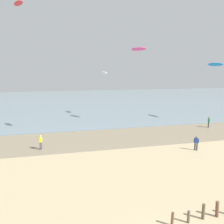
# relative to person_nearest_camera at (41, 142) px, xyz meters

# --- Properties ---
(wet_sand_strip) EXTENTS (120.00, 8.93, 0.01)m
(wet_sand_strip) POSITION_rel_person_nearest_camera_xyz_m (7.56, 2.51, -0.91)
(wet_sand_strip) COLOR gray
(wet_sand_strip) RESTS_ON ground
(sea) EXTENTS (160.00, 70.00, 0.10)m
(sea) POSITION_rel_person_nearest_camera_xyz_m (7.56, 41.98, -0.87)
(sea) COLOR gray
(sea) RESTS_ON ground
(person_nearest_camera) EXTENTS (0.35, 0.53, 1.71)m
(person_nearest_camera) POSITION_rel_person_nearest_camera_xyz_m (0.00, 0.00, 0.00)
(person_nearest_camera) COLOR #4C4C56
(person_nearest_camera) RESTS_ON ground
(person_right_flank) EXTENTS (0.34, 0.53, 1.71)m
(person_right_flank) POSITION_rel_person_nearest_camera_xyz_m (25.42, 4.45, 0.00)
(person_right_flank) COLOR #4C4C56
(person_right_flank) RESTS_ON ground
(person_far_down_beach) EXTENTS (0.47, 0.40, 1.71)m
(person_far_down_beach) POSITION_rel_person_nearest_camera_xyz_m (17.22, -4.38, 0.00)
(person_far_down_beach) COLOR #383842
(person_far_down_beach) RESTS_ON ground
(kite_aloft_1) EXTENTS (1.52, 2.94, 0.81)m
(kite_aloft_1) POSITION_rel_person_nearest_camera_xyz_m (11.03, 17.65, 7.62)
(kite_aloft_1) COLOR white
(kite_aloft_2) EXTENTS (2.30, 3.30, 0.61)m
(kite_aloft_2) POSITION_rel_person_nearest_camera_xyz_m (-3.41, 14.91, 18.67)
(kite_aloft_2) COLOR red
(kite_aloft_3) EXTENTS (1.76, 3.27, 0.84)m
(kite_aloft_3) POSITION_rel_person_nearest_camera_xyz_m (28.55, 8.02, 9.11)
(kite_aloft_3) COLOR #2384D1
(kite_aloft_7) EXTENTS (2.50, 3.36, 0.74)m
(kite_aloft_7) POSITION_rel_person_nearest_camera_xyz_m (15.26, 9.74, 11.53)
(kite_aloft_7) COLOR #E54C99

